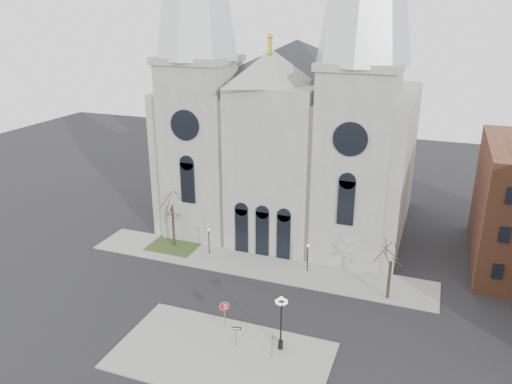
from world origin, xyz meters
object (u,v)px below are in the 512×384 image
(globe_lamp, at_px, (281,316))
(street_name_sign, at_px, (273,344))
(one_way_sign, at_px, (236,332))
(stop_sign, at_px, (224,309))

(globe_lamp, relative_size, street_name_sign, 2.22)
(one_way_sign, bearing_deg, stop_sign, 113.85)
(globe_lamp, relative_size, one_way_sign, 2.52)
(stop_sign, xyz_separation_m, street_name_sign, (5.55, -2.65, -0.47))
(stop_sign, height_order, street_name_sign, stop_sign)
(stop_sign, height_order, one_way_sign, stop_sign)
(globe_lamp, bearing_deg, street_name_sign, -99.08)
(one_way_sign, distance_m, street_name_sign, 3.49)
(stop_sign, distance_m, globe_lamp, 6.07)
(stop_sign, xyz_separation_m, globe_lamp, (5.77, -1.26, 1.38))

